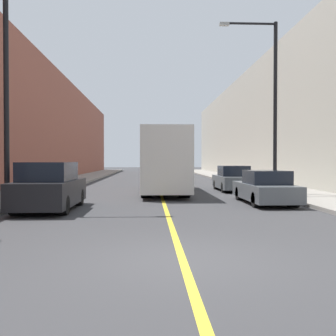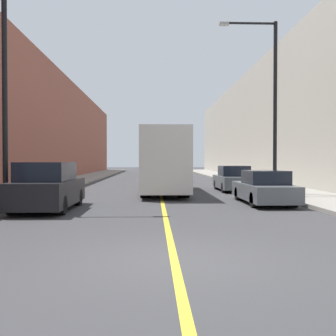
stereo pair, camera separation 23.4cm
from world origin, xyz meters
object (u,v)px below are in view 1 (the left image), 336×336
Objects in this scene: bus at (163,161)px; street_lamp_left at (14,81)px; parked_suv_left at (50,188)px; car_right_mid at (233,180)px; street_lamp_right at (271,96)px; car_right_near at (265,188)px.

street_lamp_left is (-5.91, -7.73, 3.01)m from bus.
car_right_mid is (8.87, 8.88, -0.15)m from parked_suv_left.
parked_suv_left is at bearing -4.48° from street_lamp_left.
parked_suv_left is 12.35m from street_lamp_right.
car_right_mid reaches higher than car_right_near.
street_lamp_left reaches higher than car_right_mid.
parked_suv_left is 0.57× the size of street_lamp_left.
car_right_mid is (0.09, 7.05, 0.04)m from car_right_near.
street_lamp_left reaches higher than bus.
car_right_near is 11.10m from street_lamp_left.
street_lamp_left is 0.92× the size of street_lamp_right.
street_lamp_right reaches higher than parked_suv_left.
car_right_mid is 0.49× the size of street_lamp_right.
car_right_near is 0.53× the size of street_lamp_right.
street_lamp_right is (1.27, -3.38, 4.57)m from car_right_mid.
parked_suv_left is 4.25m from street_lamp_left.
street_lamp_right is at bearing 25.16° from street_lamp_left.
parked_suv_left is at bearing -134.97° from car_right_mid.
parked_suv_left reaches higher than car_right_near.
bus reaches higher than car_right_near.
street_lamp_left is at bearing 175.52° from parked_suv_left.
bus is 1.22× the size of street_lamp_left.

